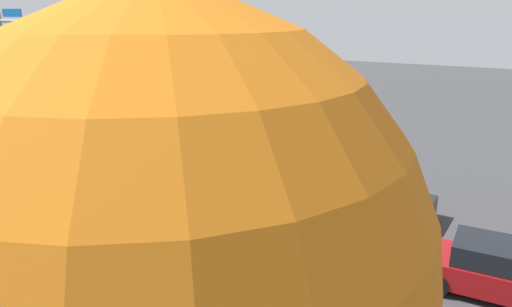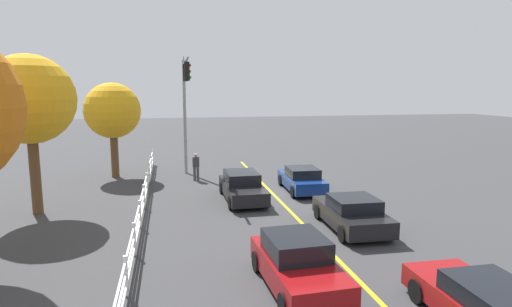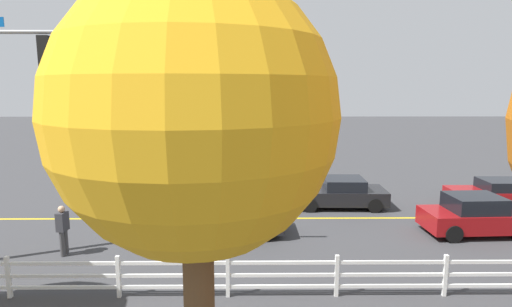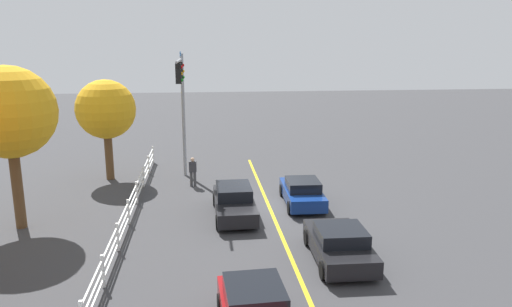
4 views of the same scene
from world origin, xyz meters
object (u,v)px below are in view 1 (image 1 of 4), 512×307
(car_0, at_px, (495,270))
(car_3, at_px, (376,198))
(car_4, at_px, (233,170))
(car_1, at_px, (207,200))
(pedestrian, at_px, (72,186))
(tree_2, at_px, (170,259))

(car_0, relative_size, car_3, 0.97)
(car_3, distance_m, car_4, 6.47)
(car_0, bearing_deg, car_4, 159.14)
(car_0, distance_m, car_4, 11.49)
(car_0, xyz_separation_m, car_4, (10.90, -3.62, -0.07))
(car_0, height_order, car_4, car_0)
(car_3, bearing_deg, car_1, 35.34)
(car_1, distance_m, car_3, 6.39)
(car_0, distance_m, car_3, 5.75)
(pedestrian, xyz_separation_m, tree_2, (-12.25, 8.15, 4.13))
(car_1, xyz_separation_m, car_3, (-5.31, -3.55, -0.03))
(pedestrian, bearing_deg, car_3, -145.05)
(car_3, height_order, car_4, car_3)
(car_1, xyz_separation_m, pedestrian, (4.99, 2.00, 0.25))
(car_4, xyz_separation_m, pedestrian, (3.83, 5.52, 0.28))
(car_3, relative_size, tree_2, 0.56)
(car_1, bearing_deg, car_3, 33.20)
(pedestrian, distance_m, tree_2, 15.28)
(pedestrian, bearing_deg, tree_2, 152.99)
(car_0, relative_size, car_4, 0.98)
(car_0, distance_m, tree_2, 11.22)
(car_1, relative_size, car_4, 1.10)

